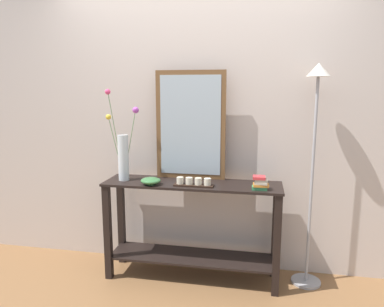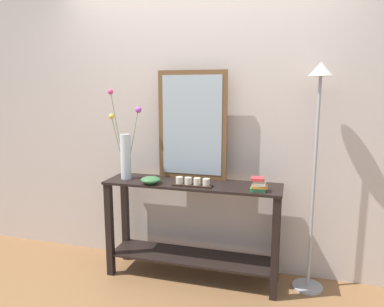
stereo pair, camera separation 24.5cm
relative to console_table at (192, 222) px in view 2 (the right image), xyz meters
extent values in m
cube|color=brown|center=(0.00, 0.00, -0.51)|extent=(7.00, 6.00, 0.02)
cube|color=beige|center=(0.00, 0.31, 0.85)|extent=(6.40, 0.08, 2.70)
cube|color=black|center=(0.00, 0.00, 0.33)|extent=(1.46, 0.38, 0.02)
cube|color=black|center=(0.00, 0.00, -0.31)|extent=(1.40, 0.34, 0.02)
cube|color=black|center=(-0.69, -0.15, -0.09)|extent=(0.06, 0.06, 0.82)
cube|color=black|center=(0.69, -0.15, -0.09)|extent=(0.06, 0.06, 0.82)
cube|color=black|center=(-0.69, 0.15, -0.09)|extent=(0.06, 0.06, 0.82)
cube|color=black|center=(0.69, 0.15, -0.09)|extent=(0.06, 0.06, 0.82)
cube|color=brown|center=(-0.04, 0.16, 0.80)|extent=(0.59, 0.03, 0.92)
cube|color=#9EADB7|center=(-0.04, 0.14, 0.80)|extent=(0.51, 0.00, 0.84)
cylinder|color=silver|center=(-0.58, -0.02, 0.53)|extent=(0.09, 0.09, 0.39)
cylinder|color=#4C753D|center=(-0.65, -0.01, 0.61)|extent=(0.12, 0.01, 0.51)
sphere|color=yellow|center=(-0.70, -0.02, 0.87)|extent=(0.05, 0.05, 0.05)
cylinder|color=#4C753D|center=(-0.54, 0.03, 0.64)|extent=(0.09, 0.10, 0.57)
sphere|color=#B24CB7|center=(-0.50, 0.08, 0.92)|extent=(0.05, 0.05, 0.05)
cylinder|color=#4C753D|center=(-0.64, -0.03, 0.72)|extent=(0.10, 0.04, 0.72)
sphere|color=#EA4275|center=(-0.68, -0.05, 1.08)|extent=(0.05, 0.05, 0.05)
cube|color=black|center=(0.03, -0.09, 0.34)|extent=(0.32, 0.09, 0.01)
cylinder|color=beige|center=(-0.08, -0.09, 0.38)|extent=(0.06, 0.06, 0.05)
cylinder|color=beige|center=(-0.01, -0.09, 0.38)|extent=(0.06, 0.06, 0.05)
cylinder|color=beige|center=(0.07, -0.09, 0.38)|extent=(0.06, 0.06, 0.05)
cylinder|color=beige|center=(0.14, -0.09, 0.38)|extent=(0.06, 0.06, 0.05)
cylinder|color=#38703D|center=(-0.32, -0.12, 0.34)|extent=(0.06, 0.06, 0.01)
ellipsoid|color=#38703D|center=(-0.32, -0.12, 0.37)|extent=(0.16, 0.16, 0.05)
cube|color=#388E56|center=(0.55, -0.10, 0.35)|extent=(0.12, 0.07, 0.03)
cube|color=orange|center=(0.56, -0.10, 0.37)|extent=(0.12, 0.09, 0.02)
cube|color=#B2A893|center=(0.56, -0.11, 0.39)|extent=(0.10, 0.08, 0.02)
cube|color=#B2A893|center=(0.56, -0.11, 0.41)|extent=(0.09, 0.07, 0.02)
cube|color=#C63338|center=(0.54, -0.11, 0.43)|extent=(0.10, 0.09, 0.02)
cylinder|color=#9E9EA3|center=(0.95, 0.08, -0.49)|extent=(0.24, 0.24, 0.02)
cylinder|color=#9E9EA3|center=(0.95, 0.08, 0.36)|extent=(0.02, 0.02, 1.67)
cone|color=beige|center=(0.95, 0.08, 1.24)|extent=(0.18, 0.18, 0.10)
camera|label=1|loc=(0.53, -2.77, 1.08)|focal=33.03mm
camera|label=2|loc=(0.77, -2.71, 1.08)|focal=33.03mm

